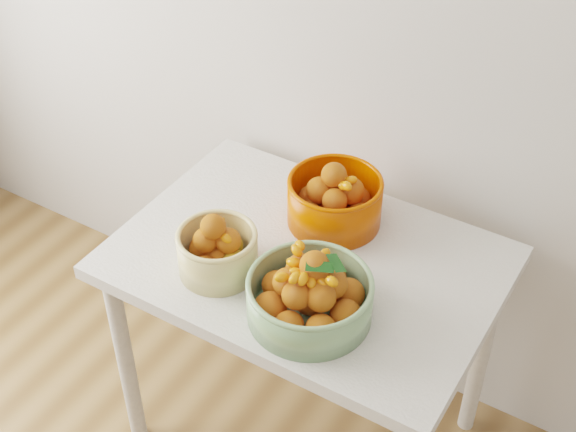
% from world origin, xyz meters
% --- Properties ---
extents(table, '(1.00, 0.70, 0.75)m').
position_xyz_m(table, '(-0.17, 1.60, 0.65)').
color(table, silver).
rests_on(table, ground).
extents(bowl_cream, '(0.27, 0.27, 0.18)m').
position_xyz_m(bowl_cream, '(-0.34, 1.44, 0.82)').
color(bowl_cream, '#DEC783').
rests_on(bowl_cream, table).
extents(bowl_green, '(0.40, 0.40, 0.20)m').
position_xyz_m(bowl_green, '(-0.06, 1.42, 0.82)').
color(bowl_green, '#7DA573').
rests_on(bowl_green, table).
extents(bowl_orange, '(0.30, 0.30, 0.19)m').
position_xyz_m(bowl_orange, '(-0.18, 1.77, 0.82)').
color(bowl_orange, '#D63900').
rests_on(bowl_orange, table).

